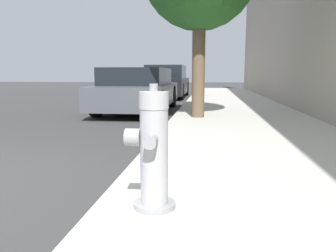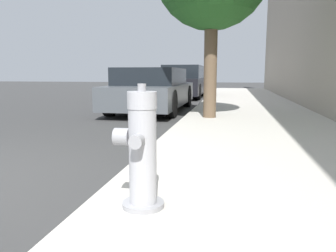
% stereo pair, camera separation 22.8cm
% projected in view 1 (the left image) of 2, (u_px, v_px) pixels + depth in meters
% --- Properties ---
extents(sidewalk_slab, '(3.06, 40.00, 0.13)m').
position_uv_depth(sidewalk_slab, '(303.00, 207.00, 2.47)').
color(sidewalk_slab, beige).
rests_on(sidewalk_slab, ground_plane).
extents(fire_hydrant, '(0.35, 0.36, 0.87)m').
position_uv_depth(fire_hydrant, '(153.00, 152.00, 2.25)').
color(fire_hydrant, '#97979C').
rests_on(fire_hydrant, sidewalk_slab).
extents(parked_car_near, '(1.78, 4.49, 1.22)m').
position_uv_depth(parked_car_near, '(139.00, 90.00, 9.29)').
color(parked_car_near, '#4C5156').
rests_on(parked_car_near, ground_plane).
extents(parked_car_mid, '(1.75, 4.50, 1.44)m').
position_uv_depth(parked_car_mid, '(167.00, 82.00, 14.89)').
color(parked_car_mid, black).
rests_on(parked_car_mid, ground_plane).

